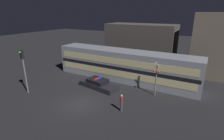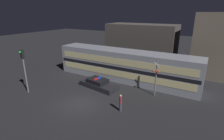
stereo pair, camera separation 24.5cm
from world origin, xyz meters
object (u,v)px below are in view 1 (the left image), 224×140
object	(u,v)px
police_car	(99,84)
pedestrian	(121,103)
traffic_light_corner	(24,66)
crossing_signal_near	(156,76)
train	(124,65)

from	to	relation	value
police_car	pedestrian	bearing A→B (deg)	-26.60
pedestrian	traffic_light_corner	bearing A→B (deg)	-170.82
crossing_signal_near	traffic_light_corner	xyz separation A→B (m)	(-12.71, -6.42, 0.94)
crossing_signal_near	traffic_light_corner	size ratio (longest dim) A/B	0.83
train	crossing_signal_near	bearing A→B (deg)	-27.69
police_car	crossing_signal_near	distance (m)	6.90
train	police_car	distance (m)	4.47
crossing_signal_near	traffic_light_corner	world-z (taller)	traffic_light_corner
train	police_car	bearing A→B (deg)	-110.30
police_car	traffic_light_corner	bearing A→B (deg)	-131.34
pedestrian	traffic_light_corner	size ratio (longest dim) A/B	0.34
pedestrian	crossing_signal_near	bearing A→B (deg)	69.15
train	police_car	size ratio (longest dim) A/B	3.75
crossing_signal_near	pedestrian	bearing A→B (deg)	-110.85
police_car	pedestrian	size ratio (longest dim) A/B	3.06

